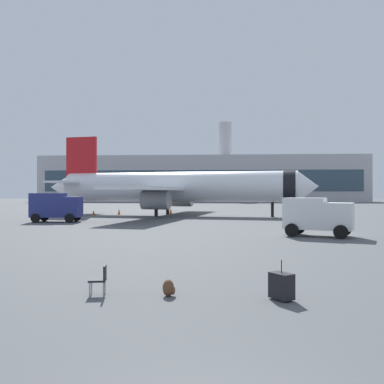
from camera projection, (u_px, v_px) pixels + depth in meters
name	position (u px, v px, depth m)	size (l,w,h in m)	color
airplane_at_gate	(175.00, 187.00, 52.73)	(35.66, 32.34, 10.50)	white
service_truck	(56.00, 206.00, 41.43)	(4.88, 2.68, 2.90)	navy
cargo_van	(317.00, 215.00, 27.67)	(4.83, 3.67, 2.60)	white
safety_cone_near	(94.00, 212.00, 55.33)	(0.44, 0.44, 0.62)	#F2590C
safety_cone_mid	(119.00, 211.00, 55.64)	(0.44, 0.44, 0.82)	#F2590C
safety_cone_far	(171.00, 211.00, 58.45)	(0.44, 0.44, 0.79)	#F2590C
rolling_suitcase	(281.00, 286.00, 11.27)	(0.70, 0.75, 1.10)	black
traveller_backpack	(169.00, 288.00, 11.68)	(0.36, 0.40, 0.48)	brown
gate_chair	(100.00, 278.00, 11.79)	(0.55, 0.55, 0.86)	black
terminal_building	(202.00, 179.00, 142.13)	(107.21, 21.72, 27.12)	#B2B2B7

